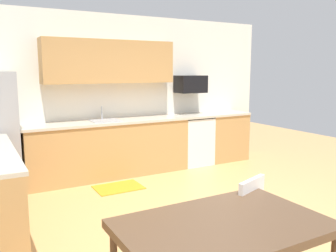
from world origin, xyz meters
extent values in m
plane|color=tan|center=(0.00, 0.00, 0.00)|extent=(12.00, 12.00, 0.00)
cube|color=white|center=(0.00, 2.65, 1.35)|extent=(5.80, 0.10, 2.70)
cube|color=tan|center=(-0.39, 2.30, 0.45)|extent=(2.71, 0.60, 0.90)
cube|color=tan|center=(1.98, 2.30, 0.45)|extent=(0.84, 0.60, 0.90)
cube|color=beige|center=(0.00, 2.30, 0.92)|extent=(4.80, 0.64, 0.04)
cube|color=tan|center=(-0.30, 2.43, 1.90)|extent=(2.20, 0.34, 0.70)
cube|color=white|center=(1.26, 2.30, 0.44)|extent=(0.60, 0.60, 0.88)
cube|color=black|center=(1.26, 2.30, 0.90)|extent=(0.60, 0.60, 0.03)
cube|color=black|center=(1.26, 2.40, 1.50)|extent=(0.54, 0.36, 0.32)
cube|color=#A5A8AD|center=(-0.45, 2.30, 0.88)|extent=(0.48, 0.40, 0.14)
cylinder|color=#B2B5BA|center=(-0.45, 2.48, 1.04)|extent=(0.02, 0.02, 0.24)
cube|color=brown|center=(-0.93, -1.44, 0.72)|extent=(1.40, 0.90, 0.06)
cylinder|color=brown|center=(-0.29, -1.05, 0.35)|extent=(0.05, 0.05, 0.69)
cube|color=white|center=(-0.25, -1.20, 0.45)|extent=(0.51, 0.51, 0.05)
cube|color=white|center=(-0.31, -1.03, 0.65)|extent=(0.37, 0.16, 0.40)
cylinder|color=#B2B2B7|center=(-0.15, -0.99, 0.21)|extent=(0.03, 0.03, 0.42)
cube|color=orange|center=(-0.50, 1.65, 0.01)|extent=(0.70, 0.50, 0.01)
camera|label=1|loc=(-2.35, -3.22, 1.76)|focal=37.93mm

